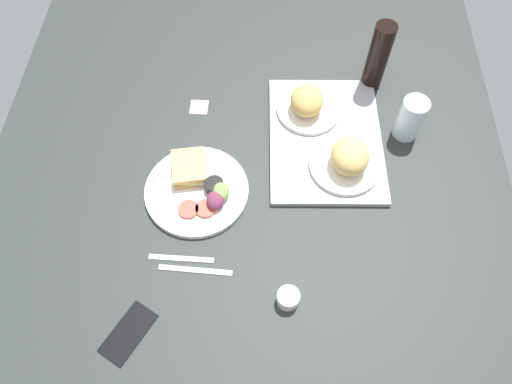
# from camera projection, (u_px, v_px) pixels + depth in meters

# --- Properties ---
(ground_plane) EXTENTS (1.90, 1.50, 0.03)m
(ground_plane) POSITION_uv_depth(u_px,v_px,m) (246.00, 195.00, 1.35)
(ground_plane) COLOR #282D2B
(serving_tray) EXTENTS (0.46, 0.35, 0.02)m
(serving_tray) POSITION_uv_depth(u_px,v_px,m) (325.00, 139.00, 1.42)
(serving_tray) COLOR #9EA0A3
(serving_tray) RESTS_ON ground_plane
(bread_plate_near) EXTENTS (0.20, 0.20, 0.09)m
(bread_plate_near) POSITION_uv_depth(u_px,v_px,m) (307.00, 104.00, 1.43)
(bread_plate_near) COLOR white
(bread_plate_near) RESTS_ON serving_tray
(bread_plate_far) EXTENTS (0.20, 0.20, 0.10)m
(bread_plate_far) POSITION_uv_depth(u_px,v_px,m) (348.00, 159.00, 1.33)
(bread_plate_far) COLOR white
(bread_plate_far) RESTS_ON serving_tray
(plate_with_salad) EXTENTS (0.29, 0.29, 0.05)m
(plate_with_salad) POSITION_uv_depth(u_px,v_px,m) (198.00, 187.00, 1.33)
(plate_with_salad) COLOR white
(plate_with_salad) RESTS_ON ground_plane
(drinking_glass) EXTENTS (0.08, 0.08, 0.14)m
(drinking_glass) POSITION_uv_depth(u_px,v_px,m) (410.00, 118.00, 1.38)
(drinking_glass) COLOR silver
(drinking_glass) RESTS_ON ground_plane
(soda_bottle) EXTENTS (0.06, 0.06, 0.23)m
(soda_bottle) POSITION_uv_depth(u_px,v_px,m) (378.00, 57.00, 1.44)
(soda_bottle) COLOR black
(soda_bottle) RESTS_ON ground_plane
(espresso_cup) EXTENTS (0.06, 0.06, 0.04)m
(espresso_cup) POSITION_uv_depth(u_px,v_px,m) (288.00, 298.00, 1.17)
(espresso_cup) COLOR silver
(espresso_cup) RESTS_ON ground_plane
(fork) EXTENTS (0.02, 0.17, 0.01)m
(fork) POSITION_uv_depth(u_px,v_px,m) (181.00, 258.00, 1.24)
(fork) COLOR #B7B7BC
(fork) RESTS_ON ground_plane
(knife) EXTENTS (0.02, 0.19, 0.01)m
(knife) POSITION_uv_depth(u_px,v_px,m) (195.00, 270.00, 1.22)
(knife) COLOR #B7B7BC
(knife) RESTS_ON ground_plane
(cell_phone) EXTENTS (0.16, 0.13, 0.01)m
(cell_phone) POSITION_uv_depth(u_px,v_px,m) (128.00, 333.00, 1.14)
(cell_phone) COLOR black
(cell_phone) RESTS_ON ground_plane
(sticky_note) EXTENTS (0.06, 0.06, 0.00)m
(sticky_note) POSITION_uv_depth(u_px,v_px,m) (199.00, 107.00, 1.49)
(sticky_note) COLOR pink
(sticky_note) RESTS_ON ground_plane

